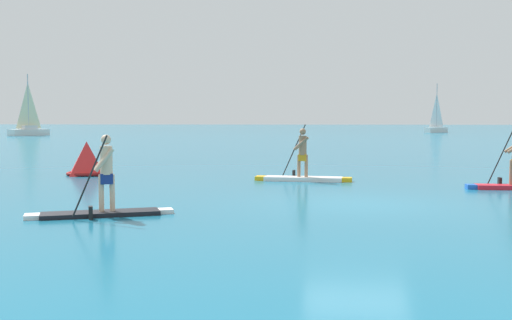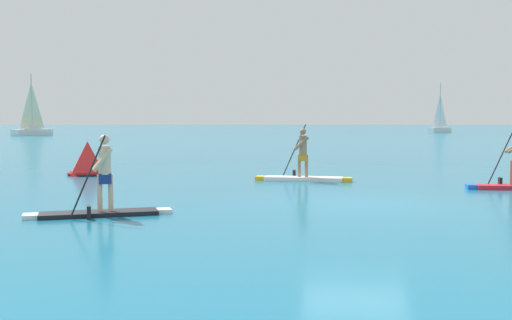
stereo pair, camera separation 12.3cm
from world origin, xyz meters
name	(u,v)px [view 1 (the left image)]	position (x,y,z in m)	size (l,w,h in m)	color
ground	(357,204)	(0.00, 0.00, 0.00)	(440.00, 440.00, 0.00)	#196B8C
paddleboarder_near_left	(102,197)	(-5.49, -2.40, 0.39)	(2.99, 1.57, 1.78)	black
paddleboarder_mid_center	(303,172)	(-1.47, 5.47, 0.31)	(3.24, 1.05, 1.88)	white
race_marker_buoy	(87,160)	(-9.43, 6.80, 0.55)	(1.63, 1.63, 1.24)	red
sailboat_left_horizon	(29,128)	(-37.22, 58.37, 0.95)	(3.68, 5.31, 7.67)	white
sailboat_right_horizon	(436,126)	(16.76, 81.32, 1.00)	(3.86, 3.54, 7.50)	white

